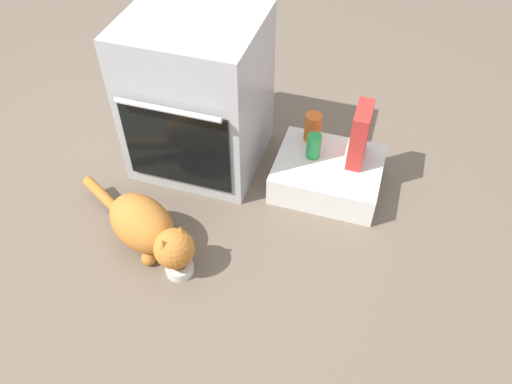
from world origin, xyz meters
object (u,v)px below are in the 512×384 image
pantry_cabinet (328,174)px  sauce_jar (313,127)px  oven (198,95)px  soda_can (314,146)px  cereal_box (360,135)px  food_bowl (179,267)px  cat (148,228)px

pantry_cabinet → sauce_jar: sauce_jar is taller
oven → soda_can: bearing=-0.2°
pantry_cabinet → soda_can: (-0.08, 0.02, 0.14)m
oven → cereal_box: oven is taller
soda_can → food_bowl: bearing=-119.7°
oven → food_bowl: size_ratio=6.40×
pantry_cabinet → soda_can: bearing=166.3°
oven → soda_can: size_ratio=6.19×
soda_can → sauce_jar: sauce_jar is taller
cat → soda_can: 0.82m
food_bowl → soda_can: bearing=60.3°
cereal_box → sauce_jar: cereal_box is taller
pantry_cabinet → food_bowl: (-0.47, -0.66, -0.05)m
food_bowl → cat: cat is taller
cereal_box → sauce_jar: size_ratio=2.00×
pantry_cabinet → cat: (-0.64, -0.59, 0.05)m
oven → food_bowl: oven is taller
pantry_cabinet → sauce_jar: (-0.11, 0.14, 0.15)m
oven → cat: 0.65m
sauce_jar → oven: bearing=-167.5°
pantry_cabinet → cereal_box: (0.11, 0.06, 0.22)m
pantry_cabinet → cat: size_ratio=0.74×
food_bowl → cereal_box: 0.97m
cat → oven: bearing=116.2°
pantry_cabinet → cereal_box: size_ratio=1.73×
pantry_cabinet → cat: bearing=-137.4°
cat → cereal_box: size_ratio=2.35×
oven → cat: oven is taller
food_bowl → cat: (-0.16, 0.08, 0.10)m
pantry_cabinet → soda_can: soda_can is taller
pantry_cabinet → sauce_jar: 0.23m
food_bowl → oven: bearing=103.4°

